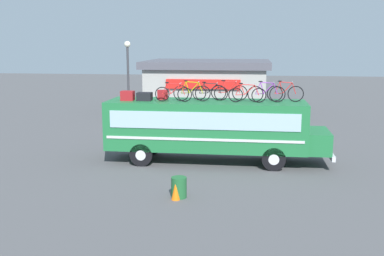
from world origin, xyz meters
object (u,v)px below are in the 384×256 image
Objects in this scene: rooftop_bicycle_7 at (285,93)px; trash_bin at (179,187)px; street_lamp at (128,76)px; bus at (211,126)px; rooftop_bicycle_4 at (229,92)px; rooftop_bicycle_2 at (192,93)px; luggage_bag_1 at (128,96)px; traffic_cone at (176,191)px; luggage_bag_3 at (163,95)px; rooftop_bicycle_3 at (210,93)px; rooftop_bicycle_1 at (173,93)px; rooftop_bicycle_5 at (247,94)px; rooftop_bicycle_6 at (266,93)px; luggage_bag_2 at (145,97)px.

rooftop_bicycle_7 is 7.54m from trash_bin.
bus is at bearing -46.14° from street_lamp.
rooftop_bicycle_2 is at bearing -163.64° from rooftop_bicycle_4.
traffic_cone is at bearing -58.91° from luggage_bag_1.
luggage_bag_3 is at bearing 171.64° from bus.
rooftop_bicycle_3 is (0.82, 0.41, -0.03)m from rooftop_bicycle_2.
rooftop_bicycle_1 is (2.23, -0.14, 0.15)m from luggage_bag_1.
rooftop_bicycle_5 is at bearing 2.77° from rooftop_bicycle_1.
luggage_bag_3 is at bearing 178.90° from rooftop_bicycle_7.
rooftop_bicycle_5 is 6.32m from trash_bin.
rooftop_bicycle_3 is (-0.07, 0.28, 1.56)m from bus.
rooftop_bicycle_6 is 2.24× the size of trash_bin.
rooftop_bicycle_3 is (3.07, 0.50, 0.18)m from luggage_bag_2.
street_lamp is (-9.03, 5.57, 0.30)m from rooftop_bicycle_7.
luggage_bag_3 is 0.67× the size of traffic_cone.
rooftop_bicycle_1 is 4.31m from rooftop_bicycle_6.
rooftop_bicycle_2 is at bearing -171.26° from bus.
rooftop_bicycle_3 is at bearing 83.83° from trash_bin.
traffic_cone is at bearing -114.75° from rooftop_bicycle_5.
luggage_bag_1 reaches higher than traffic_cone.
rooftop_bicycle_5 is at bearing -39.84° from street_lamp.
traffic_cone is (-0.76, -5.58, -1.42)m from bus.
rooftop_bicycle_6 is 0.30× the size of street_lamp.
bus is 17.44× the size of luggage_bag_1.
luggage_bag_1 is 6.53m from rooftop_bicycle_6.
luggage_bag_1 is 0.36× the size of rooftop_bicycle_7.
luggage_bag_2 is at bearing -177.69° from rooftop_bicycle_2.
rooftop_bicycle_6 is at bearing -35.64° from street_lamp.
street_lamp reaches higher than rooftop_bicycle_7.
luggage_bag_2 reaches higher than trash_bin.
rooftop_bicycle_2 is 1.01× the size of rooftop_bicycle_6.
luggage_bag_3 reaches higher than trash_bin.
rooftop_bicycle_6 reaches higher than traffic_cone.
luggage_bag_3 is 1.58m from rooftop_bicycle_2.
rooftop_bicycle_6 reaches higher than luggage_bag_2.
luggage_bag_2 is 4.84m from rooftop_bicycle_5.
rooftop_bicycle_6 reaches higher than trash_bin.
rooftop_bicycle_5 is (0.86, -0.63, -0.03)m from rooftop_bicycle_4.
rooftop_bicycle_5 reaches higher than traffic_cone.
bus is 1.59m from rooftop_bicycle_3.
traffic_cone is (-1.59, -5.95, -3.01)m from rooftop_bicycle_4.
bus is 6.21× the size of rooftop_bicycle_7.
luggage_bag_3 is at bearing 171.47° from rooftop_bicycle_5.
rooftop_bicycle_1 is 2.25× the size of trash_bin.
street_lamp is (-5.59, 5.81, 1.90)m from bus.
rooftop_bicycle_6 is (3.46, 0.10, -0.00)m from rooftop_bicycle_2.
luggage_bag_3 is 0.59× the size of trash_bin.
luggage_bag_3 is 0.26× the size of rooftop_bicycle_6.
rooftop_bicycle_6 is 2.54× the size of traffic_cone.
rooftop_bicycle_4 reaches higher than bus.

